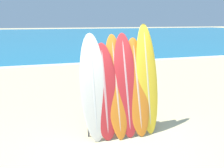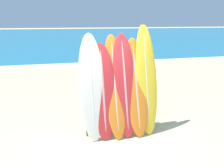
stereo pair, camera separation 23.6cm
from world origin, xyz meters
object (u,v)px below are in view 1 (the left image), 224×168
Objects in this scene: surfboard_slot_4 at (137,87)px; surfboard_slot_3 at (126,85)px; surfboard_slot_0 at (94,88)px; person_near_water at (127,64)px; surfboard_slot_2 at (116,86)px; surfboard_slot_5 at (147,79)px; surfboard_slot_1 at (105,92)px; person_mid_beach at (126,56)px; surfboard_rack at (121,112)px.

surfboard_slot_3 is at bearing 177.04° from surfboard_slot_4.
surfboard_slot_0 is 4.53m from person_near_water.
surfboard_slot_2 is 0.91× the size of surfboard_slot_5.
surfboard_slot_4 is 4.13m from person_near_water.
surfboard_slot_4 is (1.04, -0.00, -0.06)m from surfboard_slot_0.
surfboard_slot_5 reaches higher than surfboard_slot_2.
person_mid_beach is at bearing 66.47° from surfboard_slot_1.
surfboard_rack is at bearing -128.87° from person_mid_beach.
surfboard_slot_5 reaches higher than surfboard_slot_3.
surfboard_slot_0 is 1.04m from surfboard_slot_4.
surfboard_slot_0 is 6.69m from person_mid_beach.
person_near_water is 2.19m from person_mid_beach.
surfboard_slot_3 reaches higher than person_near_water.
surfboard_slot_2 is at bearing 2.01° from surfboard_slot_0.
surfboard_slot_0 is at bearing -178.62° from surfboard_slot_5.
surfboard_slot_4 is at bearing -2.96° from surfboard_slot_3.
surfboard_slot_2 is at bearing 177.72° from surfboard_slot_4.
surfboard_slot_3 is at bearing -127.94° from person_mid_beach.
surfboard_slot_1 is 0.92× the size of surfboard_slot_2.
surfboard_rack is 1.03× the size of person_mid_beach.
person_near_water is at bearing 67.26° from surfboard_slot_2.
surfboard_slot_2 is 1.50× the size of person_near_water.
surfboard_slot_4 is at bearing 3.52° from surfboard_rack.
surfboard_rack is at bearing -176.48° from surfboard_slot_4.
surfboard_slot_5 is (0.66, 0.06, 0.75)m from surfboard_rack.
person_mid_beach is at bearing 68.62° from surfboard_slot_2.
surfboard_slot_3 reaches higher than surfboard_rack.
surfboard_slot_4 is 6.31m from person_mid_beach.
surfboard_rack is at bearing -2.30° from surfboard_slot_0.
surfboard_slot_1 is at bearing -171.63° from surfboard_slot_2.
surfboard_slot_0 reaches higher than person_mid_beach.
person_mid_beach is (0.70, 2.08, 0.02)m from person_near_water.
surfboard_slot_1 is at bearing -176.11° from surfboard_slot_3.
surfboard_slot_2 is (-0.11, 0.04, 0.64)m from surfboard_rack.
surfboard_slot_3 is (0.24, -0.01, 0.01)m from surfboard_slot_2.
surfboard_slot_1 is 1.36× the size of person_mid_beach.
surfboard_slot_3 is at bearing -177.97° from surfboard_slot_5.
surfboard_slot_5 is (0.26, 0.03, 0.16)m from surfboard_slot_4.
surfboard_slot_0 reaches higher than person_near_water.
surfboard_slot_3 reaches higher than surfboard_slot_4.
person_mid_beach reaches higher than person_near_water.
surfboard_slot_3 is 0.28m from surfboard_slot_4.
surfboard_rack is 0.67m from surfboard_slot_3.
surfboard_slot_2 is 6.46m from person_mid_beach.
surfboard_slot_0 is at bearing -177.99° from surfboard_slot_2.
person_near_water is at bearing 61.12° from surfboard_slot_0.
surfboard_slot_1 is at bearing -177.05° from surfboard_slot_5.
surfboard_slot_4 is (0.27, -0.01, -0.06)m from surfboard_slot_3.
surfboard_slot_5 is (1.05, 0.05, 0.20)m from surfboard_slot_1.
surfboard_slot_1 is 0.91× the size of surfboard_slot_3.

